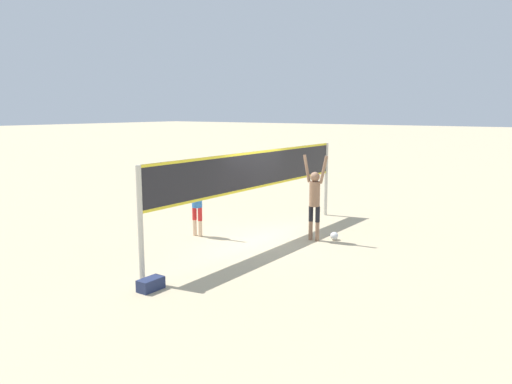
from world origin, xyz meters
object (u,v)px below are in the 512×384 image
at_px(volleyball, 334,236).
at_px(volleyball_net, 256,177).
at_px(player_spiker, 315,196).
at_px(player_blocker, 197,199).
at_px(gear_bag, 151,284).

bearing_deg(volleyball, volleyball_net, 126.47).
bearing_deg(volleyball, player_spiker, 129.61).
bearing_deg(volleyball_net, player_blocker, 108.78).
height_order(player_blocker, volleyball, player_blocker).
height_order(player_spiker, gear_bag, player_spiker).
height_order(volleyball_net, player_blocker, volleyball_net).
height_order(player_spiker, volleyball, player_spiker).
bearing_deg(volleyball_net, player_spiker, -54.66).
height_order(volleyball_net, gear_bag, volleyball_net).
distance_m(player_blocker, volleyball, 3.82).
relative_size(volleyball_net, player_spiker, 3.55).
xyz_separation_m(player_spiker, volleyball, (0.35, -0.42, -1.09)).
relative_size(player_spiker, gear_bag, 4.39).
relative_size(volleyball, gear_bag, 0.41).
bearing_deg(player_spiker, player_blocker, 26.70).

